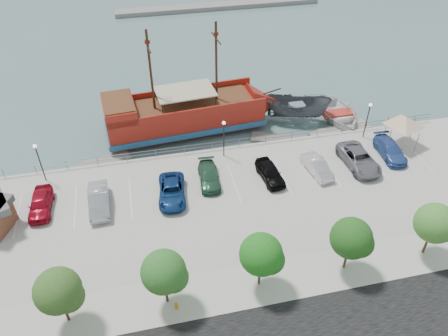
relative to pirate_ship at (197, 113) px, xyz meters
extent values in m
plane|color=#4C6B6A|center=(1.52, -13.75, -2.21)|extent=(160.00, 160.00, 0.00)
cube|color=beige|center=(1.52, -23.75, -1.19)|extent=(100.00, 4.00, 0.05)
cylinder|color=slate|center=(1.52, -5.95, -0.26)|extent=(50.00, 0.06, 0.06)
cylinder|color=slate|center=(1.52, -5.95, -0.66)|extent=(50.00, 0.06, 0.06)
cube|color=gray|center=(11.52, 41.25, -1.81)|extent=(40.00, 3.00, 0.80)
cube|color=maroon|center=(-1.51, -0.12, -0.10)|extent=(18.12, 6.95, 2.88)
cube|color=#205280|center=(-1.51, -0.12, -1.05)|extent=(18.48, 7.30, 0.67)
cone|color=maroon|center=(8.22, 0.66, -0.10)|extent=(3.96, 5.59, 5.32)
cube|color=maroon|center=(-8.69, -0.70, 2.11)|extent=(3.76, 5.79, 1.55)
cube|color=#5B3219|center=(-8.69, -0.70, 2.95)|extent=(3.50, 5.33, 0.13)
cube|color=#5B3219|center=(-0.95, -0.08, 1.39)|extent=(14.76, 6.02, 0.17)
cube|color=maroon|center=(-1.72, 2.53, 1.73)|extent=(17.70, 1.64, 0.78)
cube|color=maroon|center=(-1.29, -2.77, 1.73)|extent=(17.70, 1.64, 0.78)
cylinder|color=#382111|center=(2.36, 0.19, 5.88)|extent=(0.29, 0.29, 9.09)
cylinder|color=#382111|center=(-4.82, -0.39, 5.88)|extent=(0.29, 0.29, 9.09)
cylinder|color=#382111|center=(2.36, 0.19, 8.65)|extent=(0.42, 3.33, 0.16)
cylinder|color=#382111|center=(-4.82, -0.39, 8.65)|extent=(0.42, 3.33, 0.16)
cube|color=beige|center=(-1.28, -0.10, 3.00)|extent=(6.75, 4.71, 0.13)
cylinder|color=#382111|center=(8.99, 0.72, 1.23)|extent=(2.77, 0.40, 0.66)
imported|color=#4B4E55|center=(11.98, -0.85, -0.67)|extent=(8.47, 5.69, 3.07)
imported|color=silver|center=(16.86, -2.08, -1.40)|extent=(5.69, 7.89, 1.62)
cube|color=gray|center=(-11.24, -4.55, -2.03)|extent=(6.45, 3.26, 0.35)
cube|color=slate|center=(8.60, -4.55, -2.03)|extent=(6.54, 4.14, 0.36)
cube|color=gray|center=(16.16, -4.55, -1.99)|extent=(7.93, 3.75, 0.44)
cylinder|color=slate|center=(20.05, -7.37, -0.02)|extent=(0.10, 0.10, 2.38)
cylinder|color=slate|center=(22.63, -8.52, -0.02)|extent=(0.10, 0.10, 2.38)
cylinder|color=slate|center=(18.91, -9.94, -0.02)|extent=(0.10, 0.10, 2.38)
cylinder|color=slate|center=(21.48, -11.09, -0.02)|extent=(0.10, 0.10, 2.38)
pyramid|color=silver|center=(20.77, -9.23, 2.10)|extent=(6.01, 6.01, 0.98)
cylinder|color=#C89312|center=(-5.91, -24.55, -0.92)|extent=(0.23, 0.23, 0.58)
sphere|color=#C89312|center=(-5.91, -24.55, -0.61)|extent=(0.25, 0.25, 0.25)
cylinder|color=black|center=(-16.48, -7.25, 0.79)|extent=(0.12, 0.12, 4.00)
sphere|color=#FFF2CC|center=(-16.48, -7.25, 2.89)|extent=(0.36, 0.36, 0.36)
cylinder|color=black|center=(1.52, -7.25, 0.79)|extent=(0.12, 0.12, 4.00)
sphere|color=#FFF2CC|center=(1.52, -7.25, 2.89)|extent=(0.36, 0.36, 0.36)
cylinder|color=black|center=(17.52, -7.25, 0.79)|extent=(0.12, 0.12, 4.00)
sphere|color=#FFF2CC|center=(17.52, -7.25, 2.89)|extent=(0.36, 0.36, 0.36)
cylinder|color=#473321|center=(-13.48, -23.75, -0.11)|extent=(0.20, 0.20, 2.20)
sphere|color=#30511F|center=(-13.48, -23.75, 2.19)|extent=(3.20, 3.20, 3.20)
sphere|color=#30511F|center=(-12.88, -24.05, 1.79)|extent=(2.20, 2.20, 2.20)
cylinder|color=#473321|center=(-6.48, -23.75, -0.11)|extent=(0.20, 0.20, 2.20)
sphere|color=#275A20|center=(-6.48, -23.75, 2.19)|extent=(3.20, 3.20, 3.20)
sphere|color=#275A20|center=(-5.88, -24.05, 1.79)|extent=(2.20, 2.20, 2.20)
cylinder|color=#473321|center=(0.52, -23.75, -0.11)|extent=(0.20, 0.20, 2.20)
sphere|color=#1B5F17|center=(0.52, -23.75, 2.19)|extent=(3.20, 3.20, 3.20)
sphere|color=#1B5F17|center=(1.12, -24.05, 1.79)|extent=(2.20, 2.20, 2.20)
cylinder|color=#473321|center=(7.52, -23.75, -0.11)|extent=(0.20, 0.20, 2.20)
sphere|color=#1D4A16|center=(7.52, -23.75, 2.19)|extent=(3.20, 3.20, 3.20)
sphere|color=#1D4A16|center=(8.12, -24.05, 1.79)|extent=(2.20, 2.20, 2.20)
cylinder|color=#473321|center=(14.52, -23.75, -0.11)|extent=(0.20, 0.20, 2.20)
sphere|color=#3A7029|center=(14.52, -23.75, 2.19)|extent=(3.20, 3.20, 3.20)
sphere|color=#3A7029|center=(15.12, -24.05, 1.79)|extent=(2.20, 2.20, 2.20)
imported|color=maroon|center=(-16.39, -11.58, -0.42)|extent=(2.03, 4.70, 1.58)
imported|color=#A7AAB1|center=(-11.27, -12.38, -0.38)|extent=(1.88, 5.05, 1.65)
imported|color=navy|center=(-4.63, -12.52, -0.48)|extent=(3.00, 5.51, 1.47)
imported|color=#29553B|center=(-0.83, -11.06, -0.52)|extent=(2.26, 4.85, 1.37)
imported|color=black|center=(5.11, -11.93, -0.44)|extent=(2.26, 4.67, 1.54)
imported|color=silver|center=(10.01, -12.04, -0.48)|extent=(2.13, 4.57, 1.45)
imported|color=slate|center=(14.57, -11.91, -0.39)|extent=(2.93, 5.97, 1.63)
imported|color=#3558A0|center=(18.54, -11.07, -0.47)|extent=(2.40, 5.23, 1.48)
camera|label=1|loc=(-6.63, -43.25, 26.49)|focal=35.00mm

